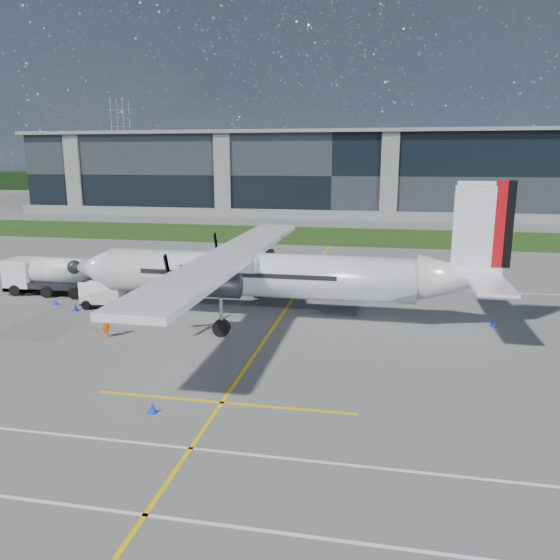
# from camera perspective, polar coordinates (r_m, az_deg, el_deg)

# --- Properties ---
(ground) EXTENTS (400.00, 400.00, 0.00)m
(ground) POSITION_cam_1_polar(r_m,az_deg,el_deg) (69.18, 2.75, 3.76)
(ground) COLOR #605E5B
(ground) RESTS_ON ground
(grass_strip) EXTENTS (400.00, 18.00, 0.04)m
(grass_strip) POSITION_cam_1_polar(r_m,az_deg,el_deg) (77.02, 3.62, 4.68)
(grass_strip) COLOR #1D3C10
(grass_strip) RESTS_ON ground
(terminal_building) EXTENTS (120.00, 20.00, 15.00)m
(terminal_building) POSITION_cam_1_polar(r_m,az_deg,el_deg) (108.13, 5.95, 10.91)
(terminal_building) COLOR black
(terminal_building) RESTS_ON ground
(tree_line) EXTENTS (400.00, 6.00, 6.00)m
(tree_line) POSITION_cam_1_polar(r_m,az_deg,el_deg) (168.10, 7.83, 9.93)
(tree_line) COLOR black
(tree_line) RESTS_ON ground
(pylon_west) EXTENTS (9.00, 4.60, 30.00)m
(pylon_west) POSITION_cam_1_polar(r_m,az_deg,el_deg) (199.12, -16.20, 13.43)
(pylon_west) COLOR gray
(pylon_west) RESTS_ON ground
(yellow_taxiway_centerline) EXTENTS (0.20, 70.00, 0.01)m
(yellow_taxiway_centerline) POSITION_cam_1_polar(r_m,az_deg,el_deg) (39.72, 0.70, -2.94)
(yellow_taxiway_centerline) COLOR yellow
(yellow_taxiway_centerline) RESTS_ON ground
(white_lane_line) EXTENTS (90.00, 0.15, 0.01)m
(white_lane_line) POSITION_cam_1_polar(r_m,az_deg,el_deg) (19.94, -22.30, -20.79)
(white_lane_line) COLOR white
(white_lane_line) RESTS_ON ground
(turboprop_aircraft) EXTENTS (30.09, 31.20, 9.36)m
(turboprop_aircraft) POSITION_cam_1_polar(r_m,az_deg,el_deg) (36.61, -0.74, 3.21)
(turboprop_aircraft) COLOR silver
(turboprop_aircraft) RESTS_ON ground
(fuel_tanker_truck) EXTENTS (7.93, 2.58, 2.97)m
(fuel_tanker_truck) POSITION_cam_1_polar(r_m,az_deg,el_deg) (47.37, -23.23, 0.42)
(fuel_tanker_truck) COLOR silver
(fuel_tanker_truck) RESTS_ON ground
(baggage_tug) EXTENTS (3.31, 1.98, 1.98)m
(baggage_tug) POSITION_cam_1_polar(r_m,az_deg,el_deg) (41.76, -17.86, -1.39)
(baggage_tug) COLOR white
(baggage_tug) RESTS_ON ground
(ground_crew_person) EXTENTS (0.77, 0.97, 2.13)m
(ground_crew_person) POSITION_cam_1_polar(r_m,az_deg,el_deg) (34.88, -17.69, -3.98)
(ground_crew_person) COLOR #F25907
(ground_crew_person) RESTS_ON ground
(safety_cone_portwing) EXTENTS (0.36, 0.36, 0.50)m
(safety_cone_portwing) POSITION_cam_1_polar(r_m,az_deg,el_deg) (24.59, -13.21, -12.82)
(safety_cone_portwing) COLOR #0D2AE9
(safety_cone_portwing) RESTS_ON ground
(safety_cone_fwd) EXTENTS (0.36, 0.36, 0.50)m
(safety_cone_fwd) POSITION_cam_1_polar(r_m,az_deg,el_deg) (43.84, -22.41, -2.09)
(safety_cone_fwd) COLOR #0D2AE9
(safety_cone_fwd) RESTS_ON ground
(safety_cone_tail) EXTENTS (0.36, 0.36, 0.50)m
(safety_cone_tail) POSITION_cam_1_polar(r_m,az_deg,el_deg) (38.00, 21.32, -4.18)
(safety_cone_tail) COLOR #0D2AE9
(safety_cone_tail) RESTS_ON ground
(safety_cone_nose_stbd) EXTENTS (0.36, 0.36, 0.50)m
(safety_cone_nose_stbd) POSITION_cam_1_polar(r_m,az_deg,el_deg) (43.45, -19.45, -1.98)
(safety_cone_nose_stbd) COLOR #0D2AE9
(safety_cone_nose_stbd) RESTS_ON ground
(safety_cone_stbdwing) EXTENTS (0.36, 0.36, 0.50)m
(safety_cone_stbdwing) POSITION_cam_1_polar(r_m,az_deg,el_deg) (53.06, -0.09, 1.32)
(safety_cone_stbdwing) COLOR #0D2AE9
(safety_cone_stbdwing) RESTS_ON ground
(safety_cone_nose_port) EXTENTS (0.36, 0.36, 0.50)m
(safety_cone_nose_port) POSITION_cam_1_polar(r_m,az_deg,el_deg) (41.61, -20.59, -2.70)
(safety_cone_nose_port) COLOR #0D2AE9
(safety_cone_nose_port) RESTS_ON ground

